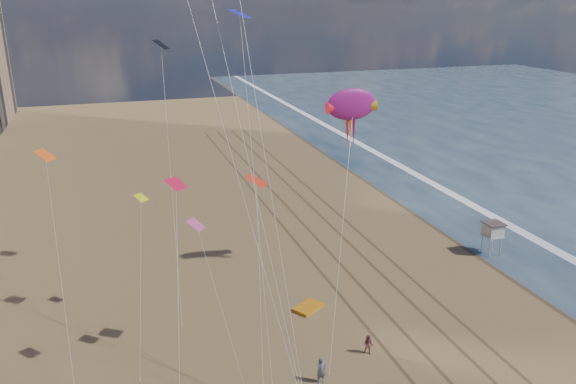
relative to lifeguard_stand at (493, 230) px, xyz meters
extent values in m
plane|color=#42301E|center=(2.65, 12.18, -2.58)|extent=(260.00, 260.00, 0.00)
plane|color=white|center=(6.85, 12.18, -2.58)|extent=(260.00, 260.00, 0.00)
cube|color=brown|center=(-17.55, 2.18, -2.57)|extent=(0.28, 120.00, 0.01)
cube|color=brown|center=(-15.15, 2.18, -2.57)|extent=(0.28, 120.00, 0.01)
cube|color=brown|center=(-12.35, 2.18, -2.57)|extent=(0.28, 120.00, 0.01)
cube|color=brown|center=(-10.15, 2.18, -2.57)|extent=(0.28, 120.00, 0.01)
cylinder|color=silver|center=(-0.62, -0.62, -1.65)|extent=(0.12, 0.12, 1.86)
cylinder|color=silver|center=(0.62, -0.62, -1.65)|extent=(0.12, 0.12, 1.86)
cylinder|color=silver|center=(-0.62, 0.62, -1.65)|extent=(0.12, 0.12, 1.86)
cylinder|color=silver|center=(0.62, 0.62, -1.65)|extent=(0.12, 0.12, 1.86)
cube|color=silver|center=(0.00, 0.00, -0.57)|extent=(1.65, 1.65, 0.12)
cube|color=silver|center=(0.00, 0.00, 0.05)|extent=(1.55, 1.55, 1.13)
cube|color=#473D38|center=(0.00, 0.00, 0.72)|extent=(1.86, 1.86, 0.10)
cube|color=orange|center=(-20.93, -4.22, -2.45)|extent=(2.87, 2.58, 0.28)
ellipsoid|color=#9B1778|center=(-15.39, 0.83, 13.18)|extent=(4.52, 0.85, 2.69)
cone|color=red|center=(-17.01, 0.83, 12.98)|extent=(1.21, 1.01, 1.01)
cone|color=yellow|center=(-13.78, 0.83, 12.98)|extent=(1.21, 1.01, 1.01)
cylinder|color=silver|center=(-18.99, -6.01, 4.79)|extent=(0.03, 0.03, 21.37)
imported|color=#505C67|center=(-23.34, -13.31, -1.63)|extent=(0.72, 0.50, 1.91)
imported|color=brown|center=(-18.99, -11.40, -1.81)|extent=(0.96, 0.93, 1.55)
plane|color=black|center=(-30.42, 4.59, 18.14)|extent=(1.61, 1.67, 0.71)
plane|color=yellow|center=(-33.27, -1.28, 7.53)|extent=(1.33, 1.32, 0.40)
plane|color=#2323BA|center=(-26.70, -6.95, 20.72)|extent=(1.87, 1.89, 0.51)
plane|color=#CD4F80|center=(-30.34, -8.48, 7.79)|extent=(1.46, 1.46, 0.58)
plane|color=#FF5E15|center=(-39.24, -3.07, 11.78)|extent=(1.62, 1.66, 0.62)
plane|color=red|center=(-31.67, -10.79, 11.41)|extent=(1.63, 1.60, 0.48)
plane|color=red|center=(-26.54, -9.63, 10.73)|extent=(1.81, 1.85, 0.57)
camera|label=1|loc=(-35.12, -42.20, 21.56)|focal=35.00mm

